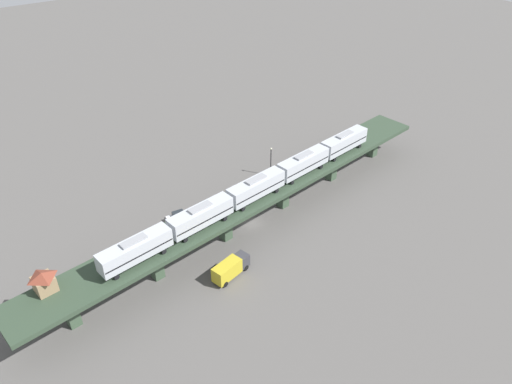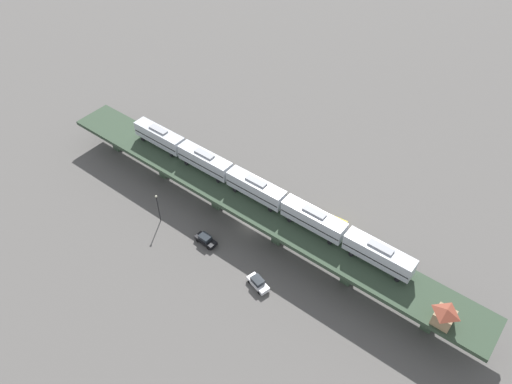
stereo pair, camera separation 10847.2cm
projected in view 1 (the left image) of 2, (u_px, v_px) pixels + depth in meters
The scene contains 8 objects.
ground_plane at pixel (252, 223), 96.25m from camera, with size 400.00×400.00×0.00m, color #514F4C.
elevated_viaduct at pixel (252, 199), 93.14m from camera, with size 21.78×92.24×6.60m.
subway_train at pixel (256, 187), 90.15m from camera, with size 11.91×62.14×4.45m.
signal_hut at pixel (44, 281), 71.42m from camera, with size 3.66×3.66×3.40m.
street_car_black at pixel (237, 193), 103.20m from camera, with size 2.30×4.56×1.89m.
street_car_white at pixel (178, 216), 96.51m from camera, with size 2.33×4.57×1.89m.
delivery_truck at pixel (231, 268), 83.33m from camera, with size 4.02×7.54×3.20m.
street_lamp at pixel (271, 159), 108.27m from camera, with size 0.44×0.44×6.94m.
Camera 1 is at (-63.19, 42.49, 59.19)m, focal length 35.00 mm.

